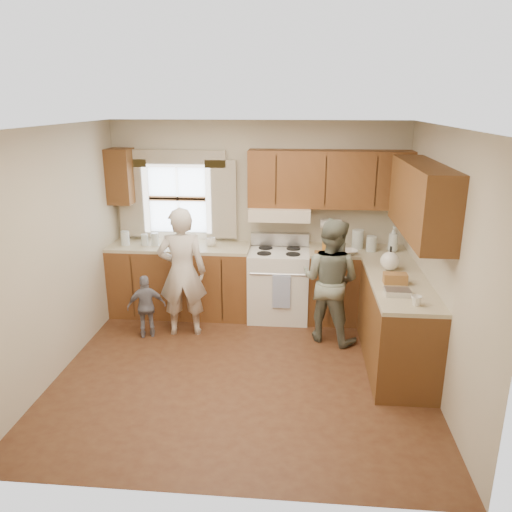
# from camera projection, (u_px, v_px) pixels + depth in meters

# --- Properties ---
(room) EXTENTS (3.80, 3.80, 3.80)m
(room) POSITION_uv_depth(u_px,v_px,m) (242.00, 258.00, 4.88)
(room) COLOR #442315
(room) RESTS_ON ground
(kitchen_fixtures) EXTENTS (3.80, 2.25, 2.15)m
(kitchen_fixtures) POSITION_uv_depth(u_px,v_px,m) (304.00, 265.00, 5.98)
(kitchen_fixtures) COLOR #45230E
(kitchen_fixtures) RESTS_ON ground
(stove) EXTENTS (0.76, 0.67, 1.07)m
(stove) POSITION_uv_depth(u_px,v_px,m) (279.00, 283.00, 6.46)
(stove) COLOR silver
(stove) RESTS_ON ground
(woman_left) EXTENTS (0.62, 0.46, 1.57)m
(woman_left) POSITION_uv_depth(u_px,v_px,m) (182.00, 272.00, 5.90)
(woman_left) COLOR beige
(woman_left) RESTS_ON ground
(woman_right) EXTENTS (0.89, 0.82, 1.47)m
(woman_right) POSITION_uv_depth(u_px,v_px,m) (330.00, 281.00, 5.77)
(woman_right) COLOR #223828
(woman_right) RESTS_ON ground
(child) EXTENTS (0.49, 0.33, 0.77)m
(child) POSITION_uv_depth(u_px,v_px,m) (147.00, 306.00, 5.93)
(child) COLOR gray
(child) RESTS_ON ground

